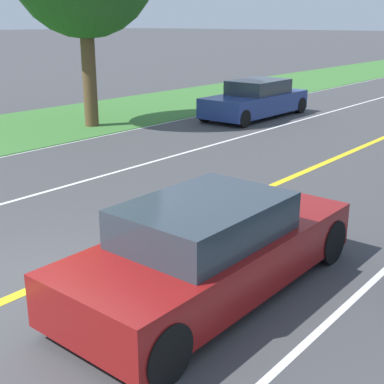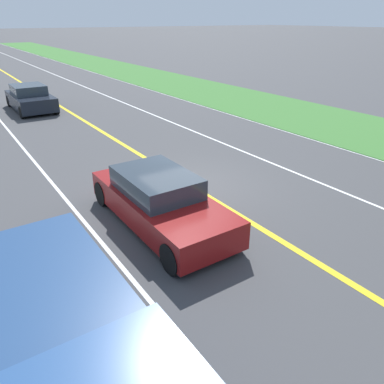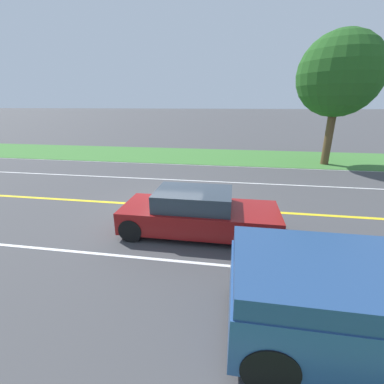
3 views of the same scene
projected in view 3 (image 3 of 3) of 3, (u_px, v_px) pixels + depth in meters
ground_plane at (168, 206)px, 9.78m from camera, size 400.00×400.00×0.00m
centre_divider_line at (168, 206)px, 9.78m from camera, size 0.18×160.00×0.01m
lane_edge_line_left at (195, 165)px, 16.32m from camera, size 0.14×160.00×0.01m
lane_dash_same_dir at (134, 257)px, 6.51m from camera, size 0.10×160.00×0.01m
lane_dash_oncoming at (185, 180)px, 13.05m from camera, size 0.10×160.00×0.01m
grass_verge_left at (201, 156)px, 19.11m from camera, size 6.00×160.00×0.03m
ego_car at (198, 213)px, 7.57m from camera, size 1.80×4.55×1.33m
dog at (190, 203)px, 8.73m from camera, size 0.25×1.15×0.77m
roadside_tree_left_near at (339, 75)px, 14.78m from camera, size 4.72×4.72×7.63m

